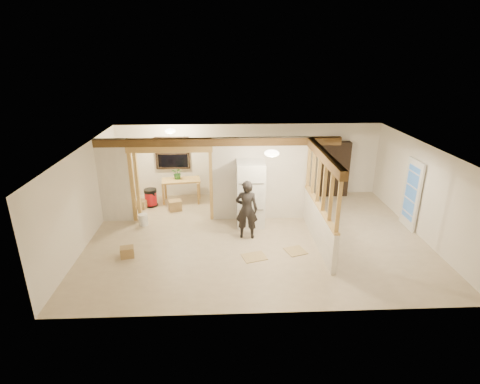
{
  "coord_description": "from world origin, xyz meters",
  "views": [
    {
      "loc": [
        -0.84,
        -9.22,
        4.79
      ],
      "look_at": [
        -0.43,
        0.4,
        1.15
      ],
      "focal_mm": 28.0,
      "sensor_mm": 36.0,
      "label": 1
    }
  ],
  "objects_px": {
    "shop_vac": "(151,197)",
    "refrigerator": "(250,194)",
    "work_table": "(182,191)",
    "woman": "(247,210)",
    "bookshelf": "(335,169)"
  },
  "relations": [
    {
      "from": "work_table",
      "to": "shop_vac",
      "type": "bearing_deg",
      "value": -169.35
    },
    {
      "from": "work_table",
      "to": "woman",
      "type": "bearing_deg",
      "value": -61.18
    },
    {
      "from": "work_table",
      "to": "bookshelf",
      "type": "height_order",
      "value": "bookshelf"
    },
    {
      "from": "woman",
      "to": "shop_vac",
      "type": "height_order",
      "value": "woman"
    },
    {
      "from": "work_table",
      "to": "bookshelf",
      "type": "bearing_deg",
      "value": -4.0
    },
    {
      "from": "woman",
      "to": "refrigerator",
      "type": "bearing_deg",
      "value": -93.6
    },
    {
      "from": "woman",
      "to": "shop_vac",
      "type": "xyz_separation_m",
      "value": [
        -3.01,
        2.35,
        -0.53
      ]
    },
    {
      "from": "woman",
      "to": "work_table",
      "type": "height_order",
      "value": "woman"
    },
    {
      "from": "refrigerator",
      "to": "bookshelf",
      "type": "xyz_separation_m",
      "value": [
        3.08,
        2.26,
        0.01
      ]
    },
    {
      "from": "refrigerator",
      "to": "bookshelf",
      "type": "relative_size",
      "value": 0.99
    },
    {
      "from": "woman",
      "to": "shop_vac",
      "type": "relative_size",
      "value": 2.8
    },
    {
      "from": "shop_vac",
      "to": "refrigerator",
      "type": "bearing_deg",
      "value": -25.86
    },
    {
      "from": "refrigerator",
      "to": "work_table",
      "type": "height_order",
      "value": "refrigerator"
    },
    {
      "from": "shop_vac",
      "to": "bookshelf",
      "type": "xyz_separation_m",
      "value": [
        6.24,
        0.73,
        0.67
      ]
    },
    {
      "from": "shop_vac",
      "to": "bookshelf",
      "type": "relative_size",
      "value": 0.31
    }
  ]
}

